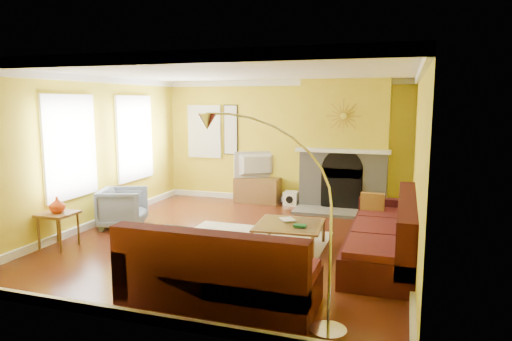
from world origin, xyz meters
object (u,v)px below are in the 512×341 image
(sectional_sofa, at_px, (294,231))
(arc_lamp, at_px, (272,224))
(coffee_table, at_px, (289,236))
(side_table, at_px, (59,230))
(media_console, at_px, (257,190))
(armchair, at_px, (123,208))

(sectional_sofa, relative_size, arc_lamp, 1.85)
(coffee_table, relative_size, side_table, 1.82)
(arc_lamp, bearing_deg, media_console, 109.44)
(armchair, relative_size, side_table, 1.41)
(sectional_sofa, relative_size, armchair, 5.04)
(media_console, bearing_deg, sectional_sofa, -64.37)
(sectional_sofa, relative_size, side_table, 7.13)
(sectional_sofa, xyz_separation_m, coffee_table, (-0.21, 0.57, -0.25))
(coffee_table, distance_m, side_table, 3.57)
(media_console, bearing_deg, side_table, -115.69)
(sectional_sofa, distance_m, side_table, 3.65)
(armchair, bearing_deg, coffee_table, -114.01)
(sectional_sofa, bearing_deg, media_console, 115.63)
(coffee_table, xyz_separation_m, arc_lamp, (0.43, -2.45, 0.86))
(media_console, relative_size, arc_lamp, 0.47)
(media_console, distance_m, side_table, 4.45)
(sectional_sofa, height_order, media_console, sectional_sofa)
(armchair, distance_m, arc_lamp, 4.54)
(coffee_table, height_order, media_console, media_console)
(coffee_table, xyz_separation_m, armchair, (-3.14, 0.25, 0.16))
(coffee_table, bearing_deg, sectional_sofa, -69.56)
(sectional_sofa, bearing_deg, arc_lamp, -83.40)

